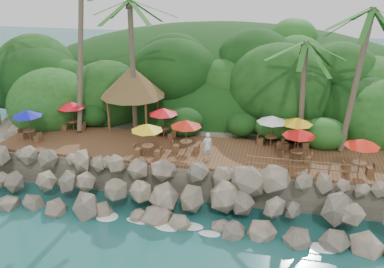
# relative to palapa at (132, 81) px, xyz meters

# --- Properties ---
(ground) EXTENTS (140.00, 140.00, 0.00)m
(ground) POSITION_rel_palapa_xyz_m (5.08, -9.20, -5.79)
(ground) COLOR #19514F
(ground) RESTS_ON ground
(land_base) EXTENTS (32.00, 25.20, 2.10)m
(land_base) POSITION_rel_palapa_xyz_m (5.08, 6.80, -4.74)
(land_base) COLOR gray
(land_base) RESTS_ON ground
(jungle_hill) EXTENTS (44.80, 28.00, 15.40)m
(jungle_hill) POSITION_rel_palapa_xyz_m (5.08, 14.30, -5.79)
(jungle_hill) COLOR #143811
(jungle_hill) RESTS_ON ground
(seawall) EXTENTS (29.00, 4.00, 2.30)m
(seawall) POSITION_rel_palapa_xyz_m (5.08, -7.20, -4.64)
(seawall) COLOR gray
(seawall) RESTS_ON ground
(terrace) EXTENTS (26.00, 5.00, 0.20)m
(terrace) POSITION_rel_palapa_xyz_m (5.08, -3.20, -3.59)
(terrace) COLOR brown
(terrace) RESTS_ON land_base
(jungle_foliage) EXTENTS (44.00, 16.00, 12.00)m
(jungle_foliage) POSITION_rel_palapa_xyz_m (5.08, 5.80, -5.79)
(jungle_foliage) COLOR #143811
(jungle_foliage) RESTS_ON ground
(foam_line) EXTENTS (25.20, 0.80, 0.06)m
(foam_line) POSITION_rel_palapa_xyz_m (5.08, -8.90, -5.76)
(foam_line) COLOR white
(foam_line) RESTS_ON ground
(palms) EXTENTS (36.70, 7.30, 11.99)m
(palms) POSITION_rel_palapa_xyz_m (5.66, -0.72, 5.70)
(palms) COLOR brown
(palms) RESTS_ON ground
(palapa) EXTENTS (4.68, 4.68, 4.60)m
(palapa) POSITION_rel_palapa_xyz_m (0.00, 0.00, 0.00)
(palapa) COLOR brown
(palapa) RESTS_ON ground
(dining_clusters) EXTENTS (23.42, 5.20, 2.18)m
(dining_clusters) POSITION_rel_palapa_xyz_m (5.40, -3.01, -1.68)
(dining_clusters) COLOR brown
(dining_clusters) RESTS_ON terrace
(railing) EXTENTS (6.10, 0.10, 1.00)m
(railing) POSITION_rel_palapa_xyz_m (11.88, -5.55, -2.88)
(railing) COLOR brown
(railing) RESTS_ON terrace
(waiter) EXTENTS (0.73, 0.62, 1.70)m
(waiter) POSITION_rel_palapa_xyz_m (6.30, -4.29, -2.64)
(waiter) COLOR silver
(waiter) RESTS_ON terrace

